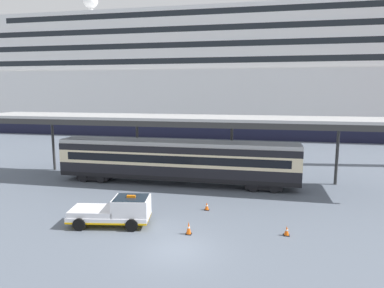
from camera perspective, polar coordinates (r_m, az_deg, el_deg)
name	(u,v)px	position (r m, az deg, el deg)	size (l,w,h in m)	color
ground_plane	(177,250)	(19.58, -2.61, -17.44)	(400.00, 400.00, 0.00)	slate
cruise_ship	(258,78)	(71.68, 11.05, 10.84)	(129.61, 22.94, 32.29)	black
platform_canopy	(177,119)	(31.39, -2.56, 4.25)	(39.10, 5.55, 6.36)	#B4B4B4
train_carriage	(176,160)	(31.54, -2.69, -2.72)	(22.34, 2.81, 4.11)	black
service_truck	(117,210)	(22.95, -12.48, -10.89)	(5.46, 2.89, 2.02)	white
traffic_cone_near	(207,206)	(25.31, 2.52, -10.45)	(0.36, 0.36, 0.59)	black
traffic_cone_mid	(189,228)	(21.30, -0.57, -14.02)	(0.36, 0.36, 0.79)	black
traffic_cone_far	(287,231)	(21.93, 15.69, -13.92)	(0.36, 0.36, 0.61)	black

